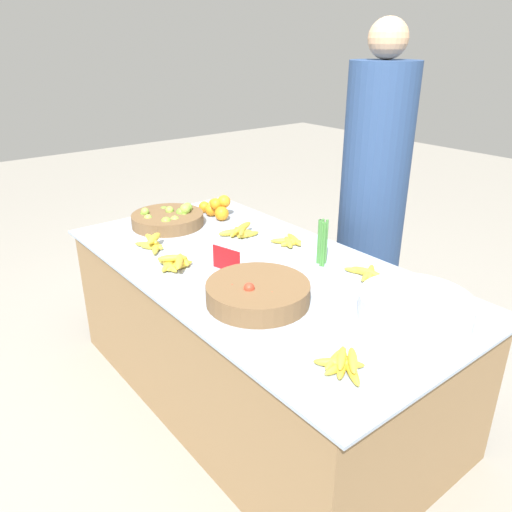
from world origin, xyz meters
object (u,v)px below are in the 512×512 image
metal_bowl (415,307)px  price_sign (226,259)px  tomato_basket (258,293)px  lime_bowl (168,219)px  vendor_person (372,202)px

metal_bowl → price_sign: price_sign is taller
tomato_basket → metal_bowl: 0.55m
lime_bowl → price_sign: lime_bowl is taller
tomato_basket → metal_bowl: size_ratio=0.98×
lime_bowl → tomato_basket: size_ratio=0.97×
metal_bowl → tomato_basket: bearing=-140.5°
tomato_basket → vendor_person: bearing=107.6°
tomato_basket → metal_bowl: (0.43, 0.35, 0.00)m
price_sign → tomato_basket: bearing=-27.8°
lime_bowl → vendor_person: bearing=55.6°
price_sign → vendor_person: (-0.03, 0.97, 0.05)m
tomato_basket → vendor_person: size_ratio=0.23×
lime_bowl → price_sign: size_ratio=2.67×
metal_bowl → price_sign: (-0.73, -0.28, 0.01)m
lime_bowl → tomato_basket: (0.94, -0.15, 0.00)m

